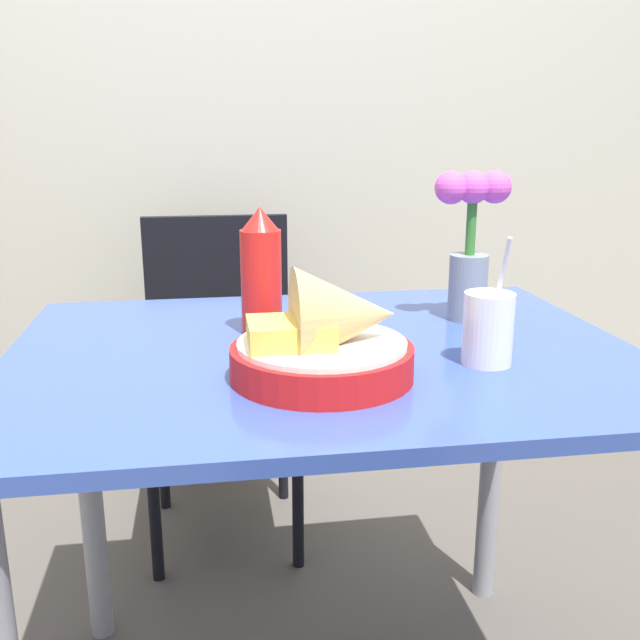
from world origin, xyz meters
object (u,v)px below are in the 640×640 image
object	(u,v)px
chair_far_window	(220,350)
ketchup_bottle	(261,273)
drink_cup	(488,331)
flower_vase	(470,238)
food_basket	(329,340)

from	to	relation	value
chair_far_window	ketchup_bottle	bearing A→B (deg)	-84.39
chair_far_window	drink_cup	xyz separation A→B (m)	(0.40, -0.91, 0.30)
chair_far_window	ketchup_bottle	xyz separation A→B (m)	(0.07, -0.69, 0.35)
drink_cup	ketchup_bottle	bearing A→B (deg)	145.77
flower_vase	ketchup_bottle	bearing A→B (deg)	-175.29
chair_far_window	flower_vase	size ratio (longest dim) A/B	3.16
chair_far_window	flower_vase	bearing A→B (deg)	-55.10
chair_far_window	drink_cup	bearing A→B (deg)	-66.54
ketchup_bottle	drink_cup	bearing A→B (deg)	-34.23
food_basket	ketchup_bottle	xyz separation A→B (m)	(-0.08, 0.25, 0.05)
chair_far_window	ketchup_bottle	size ratio (longest dim) A/B	3.93
chair_far_window	drink_cup	size ratio (longest dim) A/B	4.36
food_basket	drink_cup	xyz separation A→B (m)	(0.25, 0.02, -0.00)
ketchup_bottle	flower_vase	bearing A→B (deg)	4.71
food_basket	drink_cup	size ratio (longest dim) A/B	1.33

